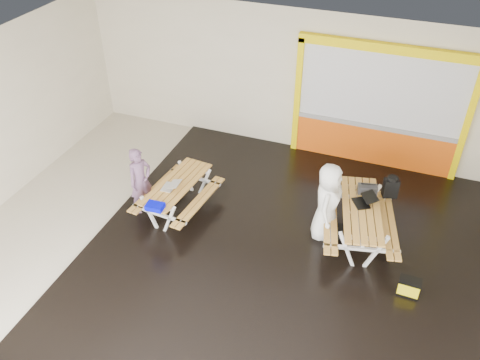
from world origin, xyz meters
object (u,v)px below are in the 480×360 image
at_px(person_right, 327,203).
at_px(backpack, 391,187).
at_px(picnic_table_left, 177,190).
at_px(laptop_left, 171,186).
at_px(picnic_table_right, 360,216).
at_px(blue_pouch, 155,207).
at_px(laptop_right, 364,201).
at_px(toolbox, 367,189).
at_px(person_left, 140,181).
at_px(dark_case, 343,232).
at_px(fluke_bag, 409,287).

relative_size(person_right, backpack, 3.41).
bearing_deg(picnic_table_left, laptop_left, -102.62).
bearing_deg(picnic_table_right, backpack, 66.05).
bearing_deg(picnic_table_left, blue_pouch, -91.60).
height_order(laptop_left, laptop_right, laptop_right).
height_order(picnic_table_right, blue_pouch, blue_pouch).
relative_size(laptop_left, toolbox, 0.92).
bearing_deg(picnic_table_right, person_right, -170.16).
bearing_deg(toolbox, person_right, -135.95).
relative_size(person_left, dark_case, 3.53).
xyz_separation_m(laptop_right, backpack, (0.42, 0.82, -0.13)).
distance_m(picnic_table_right, person_right, 0.69).
bearing_deg(blue_pouch, picnic_table_left, 88.40).
bearing_deg(dark_case, picnic_table_right, 2.10).
height_order(picnic_table_right, toolbox, toolbox).
relative_size(picnic_table_left, blue_pouch, 5.80).
bearing_deg(laptop_left, picnic_table_left, 77.38).
bearing_deg(fluke_bag, dark_case, 140.90).
relative_size(blue_pouch, fluke_bag, 0.88).
xyz_separation_m(picnic_table_left, dark_case, (3.40, 0.42, -0.44)).
distance_m(blue_pouch, backpack, 4.73).
distance_m(backpack, dark_case, 1.36).
height_order(picnic_table_right, laptop_left, laptop_left).
relative_size(picnic_table_left, dark_case, 4.65).
height_order(picnic_table_left, toolbox, toolbox).
distance_m(laptop_left, blue_pouch, 0.69).
height_order(backpack, fluke_bag, backpack).
relative_size(laptop_right, backpack, 1.11).
bearing_deg(person_right, picnic_table_left, 94.02).
bearing_deg(laptop_left, blue_pouch, -88.58).
bearing_deg(dark_case, laptop_left, -169.97).
distance_m(person_right, backpack, 1.54).
xyz_separation_m(picnic_table_right, person_left, (-4.39, -0.66, 0.16)).
xyz_separation_m(laptop_right, toolbox, (0.00, 0.36, 0.03)).
relative_size(picnic_table_right, toolbox, 5.58).
height_order(laptop_left, dark_case, laptop_left).
height_order(blue_pouch, toolbox, toolbox).
height_order(picnic_table_right, person_left, person_left).
bearing_deg(laptop_right, person_right, -157.24).
bearing_deg(picnic_table_right, person_left, -171.50).
bearing_deg(laptop_right, fluke_bag, -50.08).
relative_size(picnic_table_right, laptop_left, 6.04).
bearing_deg(picnic_table_right, picnic_table_left, -173.29).
height_order(picnic_table_right, backpack, backpack).
xyz_separation_m(picnic_table_left, laptop_left, (-0.04, -0.19, 0.22)).
relative_size(backpack, fluke_bag, 1.28).
relative_size(person_left, backpack, 3.02).
distance_m(laptop_left, toolbox, 3.91).
height_order(person_right, toolbox, person_right).
bearing_deg(fluke_bag, picnic_table_left, 171.81).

